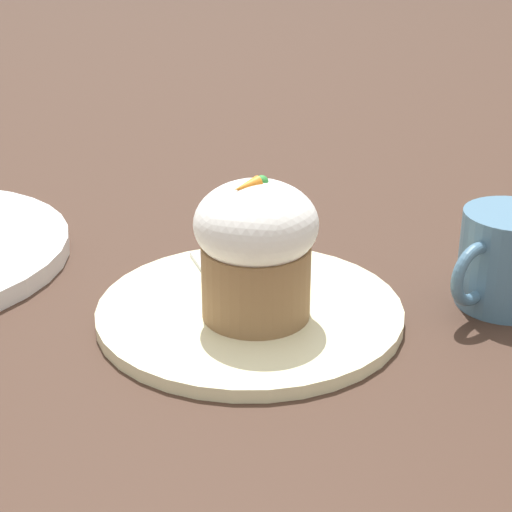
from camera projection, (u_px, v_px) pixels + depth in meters
The scene contains 5 objects.
ground_plane at pixel (250, 318), 0.65m from camera, with size 4.00×4.00×0.00m, color #3D281E.
dessert_plate at pixel (250, 312), 0.65m from camera, with size 0.23×0.23×0.01m.
carrot_cake at pixel (256, 248), 0.61m from camera, with size 0.09×0.09×0.11m.
spoon at pixel (227, 297), 0.65m from camera, with size 0.07×0.13×0.01m.
coffee_cup at pixel (507, 260), 0.65m from camera, with size 0.10×0.08×0.08m.
Camera 1 is at (0.36, 0.44, 0.31)m, focal length 60.00 mm.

